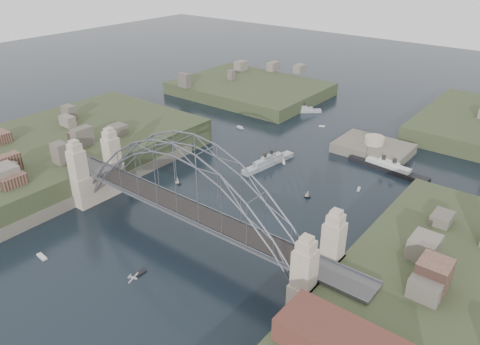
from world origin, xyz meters
The scene contains 18 objects.
ground centered at (0.00, 0.00, 0.00)m, with size 500.00×500.00×0.00m, color black.
bridge centered at (0.00, 0.00, 12.32)m, with size 84.00×13.80×24.60m.
shore_west centered at (-57.32, 0.00, 1.97)m, with size 50.50×90.00×12.00m.
headland_nw centered at (-55.00, 95.00, 0.50)m, with size 60.00×45.00×9.00m, color #313B21.
fort_island centered at (12.00, 70.00, -0.34)m, with size 22.00×16.00×9.40m.
naval_cruiser_near centered at (-8.58, 42.43, 0.93)m, with size 5.48×20.06×5.96m.
naval_cruiser_far centered at (-25.23, 88.71, 0.79)m, with size 12.88×11.04×5.04m.
ocean_liner centered at (20.62, 60.65, 0.92)m, with size 24.28×5.80×5.91m.
aeroplane centered at (7.94, -21.64, 8.31)m, with size 1.62×2.83×0.42m.
small_boat_a centered at (-21.42, 17.59, 0.90)m, with size 2.31×1.14×2.38m.
small_boat_b centered at (10.29, 33.09, 1.00)m, with size 1.79×1.24×2.38m.
small_boat_c centered at (-0.15, -13.98, 0.15)m, with size 0.95×2.61×0.45m.
small_boat_d centered at (19.03, 45.06, 0.15)m, with size 1.37×2.35×0.45m.
small_boat_e centered at (-33.57, 60.66, 0.28)m, with size 3.35×1.60×1.43m.
small_boat_f centered at (-5.51, 46.02, 1.00)m, with size 1.64×1.59×2.38m.
small_boat_h centered at (-11.52, 80.01, 0.15)m, with size 2.15×1.61×0.45m.
small_boat_i centered at (34.86, 10.45, 0.29)m, with size 0.75×2.25×1.43m.
small_boat_j centered at (-20.51, -23.18, 0.15)m, with size 3.06×1.25×0.45m.
Camera 1 is at (60.07, -58.40, 59.38)m, focal length 34.28 mm.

